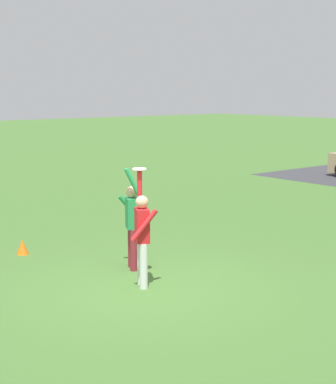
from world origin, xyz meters
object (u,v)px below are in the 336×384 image
object	(u,v)px
field_cone_orange	(23,247)
person_catcher	(142,233)
person_defender	(132,220)
frisbee_disc	(139,169)

from	to	relation	value
field_cone_orange	person_catcher	bearing A→B (deg)	12.18
person_catcher	person_defender	bearing A→B (deg)	-0.00
person_catcher	frisbee_disc	xyz separation A→B (m)	(-0.20, 0.10, 1.11)
person_defender	frisbee_disc	xyz separation A→B (m)	(0.78, -0.39, 1.11)
frisbee_disc	field_cone_orange	world-z (taller)	frisbee_disc
frisbee_disc	person_defender	bearing A→B (deg)	153.52
person_catcher	frisbee_disc	world-z (taller)	frisbee_disc
person_catcher	field_cone_orange	distance (m)	3.51
person_defender	field_cone_orange	distance (m)	2.77
person_defender	frisbee_disc	distance (m)	1.41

